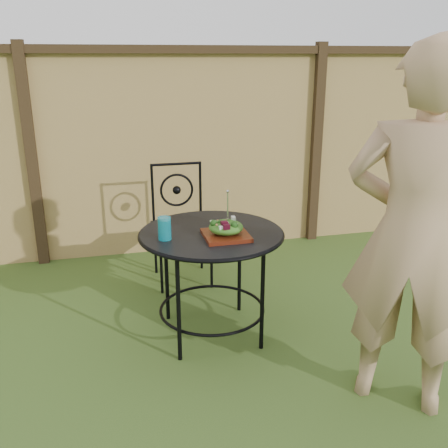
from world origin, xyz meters
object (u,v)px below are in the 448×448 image
(patio_table, at_px, (212,252))
(salad_plate, at_px, (226,235))
(diner, at_px, (413,236))
(patio_chair, at_px, (180,221))

(patio_table, distance_m, salad_plate, 0.20)
(salad_plate, bearing_deg, patio_table, 117.77)
(patio_table, bearing_deg, diner, -47.18)
(patio_chair, height_order, salad_plate, patio_chair)
(patio_table, height_order, salad_plate, salad_plate)
(patio_chair, distance_m, diner, 2.06)
(patio_chair, height_order, diner, diner)
(patio_table, relative_size, salad_plate, 3.42)
(patio_chair, distance_m, salad_plate, 1.09)
(patio_table, distance_m, diner, 1.26)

